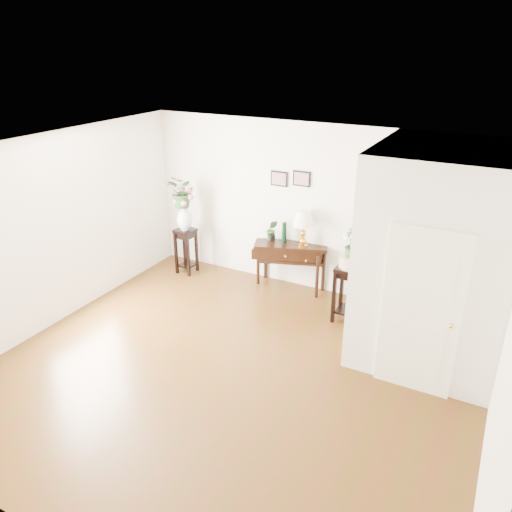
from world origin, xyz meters
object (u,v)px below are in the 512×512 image
Objects in this scene: console_table at (290,266)px; table_lamp at (303,226)px; plant_stand_a at (186,251)px; plant_stand_b at (349,294)px.

table_lamp is at bearing -19.54° from console_table.
table_lamp is 0.75× the size of plant_stand_a.
plant_stand_b is at bearing -4.88° from plant_stand_a.
console_table is 1.94× the size of table_lamp.
table_lamp is (0.21, 0.00, 0.75)m from console_table.
table_lamp is 1.38m from plant_stand_b.
plant_stand_a is (-2.14, -0.32, -0.74)m from table_lamp.
plant_stand_a is at bearing 175.12° from plant_stand_b.
console_table is 1.37m from plant_stand_b.
plant_stand_b is (1.02, -0.59, -0.71)m from table_lamp.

